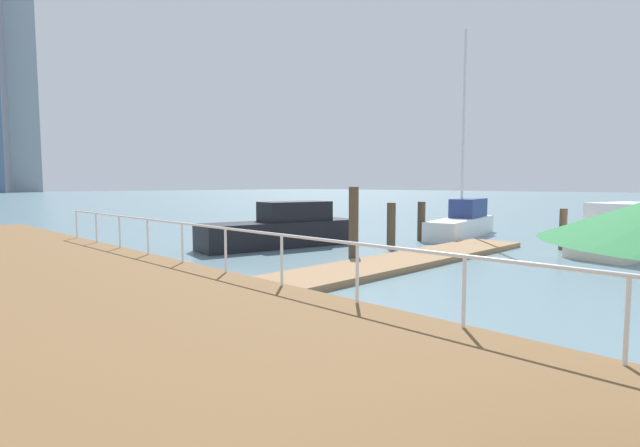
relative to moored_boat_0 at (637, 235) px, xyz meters
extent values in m
plane|color=slate|center=(-10.17, 14.70, -0.71)|extent=(300.00, 300.00, 0.00)
cube|color=#93704C|center=(-7.25, 4.72, -0.62)|extent=(12.84, 2.00, 0.18)
cylinder|color=white|center=(-13.32, -2.51, 0.22)|extent=(0.06, 0.06, 1.05)
cylinder|color=white|center=(-13.32, -0.48, 0.22)|extent=(0.06, 0.06, 1.05)
cylinder|color=white|center=(-13.32, 1.55, 0.22)|extent=(0.06, 0.06, 1.05)
cylinder|color=white|center=(-13.32, 3.58, 0.22)|extent=(0.06, 0.06, 1.05)
cylinder|color=white|center=(-13.32, 5.62, 0.22)|extent=(0.06, 0.06, 1.05)
cylinder|color=white|center=(-13.32, 7.65, 0.22)|extent=(0.06, 0.06, 1.05)
cylinder|color=white|center=(-13.32, 9.68, 0.22)|extent=(0.06, 0.06, 1.05)
cylinder|color=white|center=(-13.32, 11.71, 0.22)|extent=(0.06, 0.06, 1.05)
cylinder|color=white|center=(-13.32, 13.75, 0.22)|extent=(0.06, 0.06, 1.05)
cylinder|color=white|center=(-13.32, 15.78, 0.22)|extent=(0.06, 0.06, 1.05)
cylinder|color=white|center=(-13.32, 2.57, 0.74)|extent=(0.06, 26.42, 0.06)
cylinder|color=#473826|center=(-1.75, 7.71, 0.15)|extent=(0.34, 0.34, 1.71)
cylinder|color=brown|center=(-0.53, 2.27, 0.07)|extent=(0.27, 0.27, 1.56)
cylinder|color=brown|center=(-4.59, 7.24, 0.17)|extent=(0.34, 0.34, 1.76)
cylinder|color=brown|center=(-7.52, 6.65, 0.49)|extent=(0.33, 0.33, 2.39)
cube|color=beige|center=(0.22, -0.05, -0.22)|extent=(6.43, 3.38, 0.97)
cube|color=white|center=(-0.70, 0.18, 0.70)|extent=(2.97, 2.16, 0.87)
cube|color=white|center=(0.96, 7.26, -0.28)|extent=(6.55, 2.65, 0.86)
cube|color=navy|center=(2.07, 7.48, 0.61)|extent=(2.87, 1.64, 0.90)
cylinder|color=silver|center=(0.96, 7.26, 4.50)|extent=(0.12, 0.12, 8.69)
cube|color=black|center=(-7.49, 10.53, -0.20)|extent=(6.70, 2.97, 1.01)
cube|color=black|center=(-6.81, 10.39, 0.69)|extent=(3.00, 1.89, 0.77)
cube|color=#8C939E|center=(19.28, 165.19, 33.20)|extent=(8.40, 12.91, 67.82)
camera|label=1|loc=(-19.59, -3.77, 1.79)|focal=26.61mm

